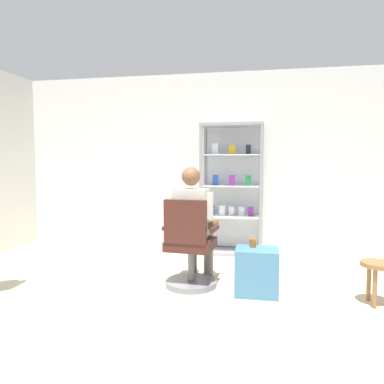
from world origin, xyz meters
name	(u,v)px	position (x,y,z in m)	size (l,w,h in m)	color
ground_plane	(151,333)	(0.00, 0.00, 0.00)	(7.20, 7.20, 0.00)	#C6B793
back_wall	(208,162)	(0.00, 3.00, 1.35)	(6.00, 0.10, 2.70)	silver
display_cabinet_main	(232,188)	(0.40, 2.76, 0.96)	(0.90, 0.45, 1.90)	gray
office_chair	(190,251)	(0.09, 1.10, 0.39)	(0.59, 0.56, 0.96)	slate
seated_shopkeeper	(194,219)	(0.10, 1.26, 0.71)	(0.51, 0.59, 1.29)	slate
storage_crate	(257,271)	(0.80, 1.04, 0.23)	(0.43, 0.37, 0.47)	teal
tea_glass	(253,243)	(0.75, 1.10, 0.51)	(0.07, 0.07, 0.09)	brown
wooden_stool	(379,271)	(1.92, 0.96, 0.33)	(0.32, 0.32, 0.41)	olive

